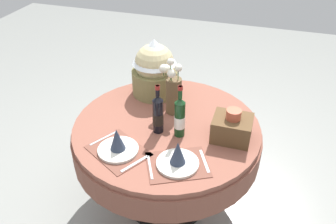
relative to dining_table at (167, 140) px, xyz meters
The scene contains 9 objects.
ground 0.60m from the dining_table, ahead, with size 8.00×8.00×0.00m, color gray.
dining_table is the anchor object (origin of this frame).
place_setting_left 0.43m from the dining_table, 119.83° to the right, with size 0.42×0.39×0.16m.
place_setting_right 0.42m from the dining_table, 63.33° to the right, with size 0.42×0.38×0.16m.
flower_vase 0.34m from the dining_table, 92.34° to the left, with size 0.16×0.12×0.40m.
wine_bottle_left 0.27m from the dining_table, 111.05° to the right, with size 0.07×0.07×0.33m.
wine_bottle_right 0.29m from the dining_table, 35.19° to the right, with size 0.07×0.07×0.35m.
gift_tub_back_left 0.54m from the dining_table, 119.37° to the left, with size 0.33×0.33×0.42m.
woven_basket_side_right 0.47m from the dining_table, ahead, with size 0.23×0.20×0.21m.
Camera 1 is at (0.56, -1.75, 2.08)m, focal length 37.53 mm.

